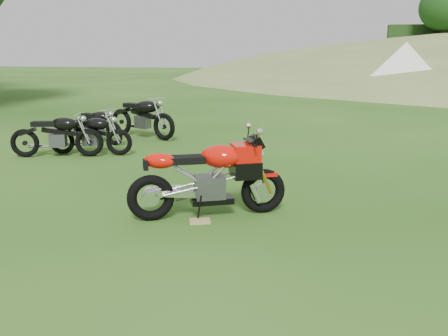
% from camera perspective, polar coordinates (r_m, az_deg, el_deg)
% --- Properties ---
extents(ground, '(120.00, 120.00, 0.00)m').
position_cam_1_polar(ground, '(5.98, -2.41, -7.71)').
color(ground, '#1F4B10').
rests_on(ground, ground).
extents(sport_motorcycle, '(2.03, 1.28, 1.20)m').
position_cam_1_polar(sport_motorcycle, '(6.49, -1.83, -0.48)').
color(sport_motorcycle, red).
rests_on(sport_motorcycle, ground).
extents(plywood_board, '(0.32, 0.29, 0.02)m').
position_cam_1_polar(plywood_board, '(6.44, -2.78, -6.07)').
color(plywood_board, tan).
rests_on(plywood_board, ground).
extents(vintage_moto_a, '(1.87, 0.88, 0.96)m').
position_cam_1_polar(vintage_moto_a, '(10.81, -18.59, 3.71)').
color(vintage_moto_a, black).
rests_on(vintage_moto_a, ground).
extents(vintage_moto_b, '(1.77, 0.58, 0.92)m').
position_cam_1_polar(vintage_moto_b, '(10.84, -15.08, 3.84)').
color(vintage_moto_b, black).
rests_on(vintage_moto_b, ground).
extents(vintage_moto_c, '(1.68, 1.04, 0.88)m').
position_cam_1_polar(vintage_moto_c, '(12.30, -14.36, 4.87)').
color(vintage_moto_c, black).
rests_on(vintage_moto_c, ground).
extents(vintage_moto_d, '(2.11, 1.30, 1.10)m').
position_cam_1_polar(vintage_moto_d, '(12.77, -9.38, 5.90)').
color(vintage_moto_d, black).
rests_on(vintage_moto_d, ground).
extents(tent_mid, '(3.41, 3.41, 2.60)m').
position_cam_1_polar(tent_mid, '(26.77, 19.95, 10.64)').
color(tent_mid, white).
rests_on(tent_mid, ground).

